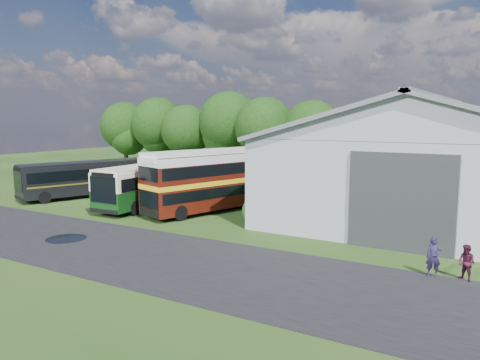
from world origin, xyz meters
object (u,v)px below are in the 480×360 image
Objects in this scene: bus_green_single at (159,183)px; storage_shed at (437,153)px; bus_dark_single at (86,178)px; visitor_a at (434,257)px; bus_maroon_double at (211,181)px; visitor_b at (466,263)px.

storage_shed is at bearing 22.59° from bus_green_single.
storage_shed is 2.13× the size of bus_green_single.
visitor_a is at bearing 6.57° from bus_dark_single.
visitor_a is at bearing -5.89° from bus_maroon_double.
bus_green_single is at bearing 147.08° from visitor_a.
storage_shed is 14.61× the size of visitor_a.
bus_maroon_double is at bearing -170.62° from visitor_b.
bus_dark_single is at bearing -161.74° from bus_maroon_double.
bus_maroon_double is 6.98× the size of visitor_b.
bus_dark_single is at bearing 152.47° from visitor_a.
bus_dark_single is 30.62m from visitor_b.
bus_green_single is 7.70m from bus_dark_single.
bus_green_single is 6.87× the size of visitor_a.
visitor_b is (1.26, 0.11, -0.09)m from visitor_a.
visitor_a is (20.95, -6.99, -0.86)m from bus_green_single.
bus_green_single is at bearing -166.48° from visitor_b.
bus_maroon_double is 6.26× the size of visitor_a.
visitor_b is at bearing -77.52° from storage_shed.
bus_dark_single is 6.52× the size of visitor_a.
bus_dark_single is (-26.55, -8.61, -2.57)m from storage_shed.
storage_shed reaches higher than visitor_a.
bus_maroon_double is at bearing -148.85° from storage_shed.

